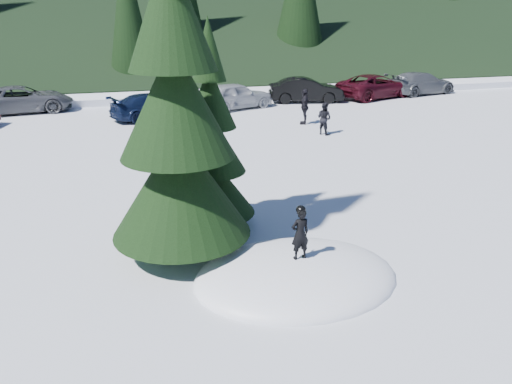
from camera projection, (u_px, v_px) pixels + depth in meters
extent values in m
plane|color=white|center=(296.00, 278.00, 10.84)|extent=(200.00, 200.00, 0.00)
ellipsoid|color=white|center=(296.00, 278.00, 10.84)|extent=(4.48, 3.52, 0.96)
cylinder|color=#311C10|center=(182.00, 227.00, 11.69)|extent=(0.38, 0.38, 1.40)
cone|color=black|center=(180.00, 183.00, 11.31)|extent=(3.20, 3.20, 2.46)
cone|color=black|center=(175.00, 101.00, 10.66)|extent=(2.54, 2.54, 2.46)
cone|color=black|center=(170.00, 8.00, 10.02)|extent=(1.88, 1.88, 2.46)
cylinder|color=#311C10|center=(213.00, 209.00, 13.27)|extent=(0.26, 0.26, 1.00)
cone|color=black|center=(213.00, 185.00, 13.04)|extent=(2.20, 2.20, 1.52)
cone|color=black|center=(211.00, 143.00, 12.64)|extent=(1.75, 1.75, 1.52)
cone|color=black|center=(210.00, 97.00, 12.25)|extent=(1.29, 1.29, 1.52)
cone|color=black|center=(208.00, 49.00, 11.85)|extent=(0.84, 0.84, 1.52)
imported|color=black|center=(300.00, 234.00, 10.49)|extent=(0.45, 0.33, 1.14)
imported|color=black|center=(324.00, 118.00, 22.98)|extent=(0.87, 0.92, 1.50)
imported|color=black|center=(305.00, 107.00, 25.00)|extent=(0.81, 1.12, 1.76)
imported|color=#4F5157|center=(22.00, 99.00, 27.86)|extent=(5.63, 3.22, 1.48)
imported|color=#0E1732|center=(154.00, 106.00, 26.32)|extent=(4.93, 3.28, 1.33)
imported|color=#9EA1A6|center=(235.00, 96.00, 28.82)|extent=(4.88, 3.30, 1.54)
imported|color=black|center=(306.00, 90.00, 30.95)|extent=(4.79, 2.46, 1.50)
imported|color=#370A13|center=(375.00, 86.00, 32.45)|extent=(5.95, 4.17, 1.51)
imported|color=#51555A|center=(421.00, 83.00, 33.85)|extent=(5.45, 3.15, 1.49)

